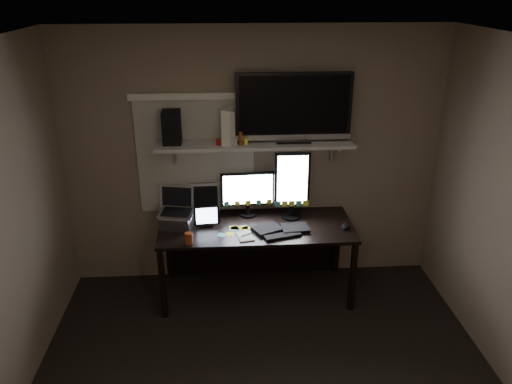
{
  "coord_description": "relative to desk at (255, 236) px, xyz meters",
  "views": [
    {
      "loc": [
        -0.28,
        -2.72,
        2.83
      ],
      "look_at": [
        -0.01,
        1.25,
        1.15
      ],
      "focal_mm": 35.0,
      "sensor_mm": 36.0,
      "label": 1
    }
  ],
  "objects": [
    {
      "name": "back_wall",
      "position": [
        0.0,
        0.25,
        0.7
      ],
      "size": [
        3.6,
        0.0,
        3.6
      ],
      "primitive_type": "plane",
      "rotation": [
        1.57,
        0.0,
        0.0
      ],
      "color": "#796757",
      "rests_on": "floor"
    },
    {
      "name": "cup",
      "position": [
        -0.6,
        -0.42,
        0.23
      ],
      "size": [
        0.08,
        0.08,
        0.1
      ],
      "primitive_type": "cylinder",
      "rotation": [
        0.0,
        0.0,
        -0.1
      ],
      "color": "#903C1A",
      "rests_on": "desk"
    },
    {
      "name": "file_sorter",
      "position": [
        -0.48,
        0.18,
        0.33
      ],
      "size": [
        0.25,
        0.11,
        0.31
      ],
      "primitive_type": "cube",
      "rotation": [
        0.0,
        0.0,
        0.01
      ],
      "color": "black",
      "rests_on": "desk"
    },
    {
      "name": "ceiling",
      "position": [
        0.0,
        -1.55,
        1.95
      ],
      "size": [
        3.6,
        3.6,
        0.0
      ],
      "primitive_type": "plane",
      "rotation": [
        3.14,
        0.0,
        0.0
      ],
      "color": "silver",
      "rests_on": "back_wall"
    },
    {
      "name": "keyboard",
      "position": [
        0.22,
        -0.23,
        0.19
      ],
      "size": [
        0.55,
        0.33,
        0.03
      ],
      "primitive_type": "cube",
      "rotation": [
        0.0,
        0.0,
        0.28
      ],
      "color": "black",
      "rests_on": "desk"
    },
    {
      "name": "tv",
      "position": [
        0.35,
        0.09,
        1.24
      ],
      "size": [
        1.04,
        0.19,
        0.62
      ],
      "primitive_type": "cube",
      "rotation": [
        0.0,
        0.0,
        -0.0
      ],
      "color": "black",
      "rests_on": "wall_shelf"
    },
    {
      "name": "speaker",
      "position": [
        -0.74,
        0.1,
        1.08
      ],
      "size": [
        0.17,
        0.2,
        0.3
      ],
      "primitive_type": "cube",
      "rotation": [
        0.0,
        0.0,
        0.01
      ],
      "color": "black",
      "rests_on": "wall_shelf"
    },
    {
      "name": "notepad",
      "position": [
        -0.11,
        -0.34,
        0.18
      ],
      "size": [
        0.17,
        0.21,
        0.01
      ],
      "primitive_type": "cube",
      "rotation": [
        0.0,
        0.0,
        0.19
      ],
      "color": "silver",
      "rests_on": "desk"
    },
    {
      "name": "laptop",
      "position": [
        -0.73,
        -0.09,
        0.35
      ],
      "size": [
        0.36,
        0.31,
        0.36
      ],
      "primitive_type": "cube",
      "rotation": [
        0.0,
        0.0,
        -0.19
      ],
      "color": "#AFAFB4",
      "rests_on": "desk"
    },
    {
      "name": "bottles",
      "position": [
        -0.21,
        0.01,
        1.0
      ],
      "size": [
        0.22,
        0.11,
        0.14
      ],
      "primitive_type": null,
      "rotation": [
        0.0,
        0.0,
        0.31
      ],
      "color": "#A50F0C",
      "rests_on": "wall_shelf"
    },
    {
      "name": "monitor_landscape",
      "position": [
        -0.07,
        0.11,
        0.4
      ],
      "size": [
        0.52,
        0.08,
        0.45
      ],
      "primitive_type": "cube",
      "rotation": [
        0.0,
        0.0,
        0.05
      ],
      "color": "black",
      "rests_on": "desk"
    },
    {
      "name": "game_console",
      "position": [
        -0.22,
        0.09,
        1.09
      ],
      "size": [
        0.16,
        0.28,
        0.32
      ],
      "primitive_type": "cube",
      "rotation": [
        0.0,
        0.0,
        -0.33
      ],
      "color": "silver",
      "rests_on": "wall_shelf"
    },
    {
      "name": "window_blinds",
      "position": [
        -0.55,
        0.24,
        0.75
      ],
      "size": [
        1.1,
        0.02,
        1.1
      ],
      "primitive_type": "cube",
      "color": "silver",
      "rests_on": "back_wall"
    },
    {
      "name": "wall_shelf",
      "position": [
        0.0,
        0.08,
        0.91
      ],
      "size": [
        1.8,
        0.35,
        0.03
      ],
      "primitive_type": "cube",
      "color": "#BBBBB6",
      "rests_on": "back_wall"
    },
    {
      "name": "desk",
      "position": [
        0.0,
        0.0,
        0.0
      ],
      "size": [
        1.8,
        0.75,
        0.73
      ],
      "color": "black",
      "rests_on": "floor"
    },
    {
      "name": "tablet",
      "position": [
        -0.46,
        -0.1,
        0.28
      ],
      "size": [
        0.24,
        0.11,
        0.2
      ],
      "primitive_type": "cube",
      "rotation": [
        0.0,
        0.0,
        0.08
      ],
      "color": "black",
      "rests_on": "desk"
    },
    {
      "name": "sticky_notes",
      "position": [
        -0.2,
        -0.22,
        0.18
      ],
      "size": [
        0.32,
        0.24,
        0.0
      ],
      "primitive_type": null,
      "rotation": [
        0.0,
        0.0,
        0.03
      ],
      "color": "#F9FF45",
      "rests_on": "desk"
    },
    {
      "name": "monitor_portrait",
      "position": [
        0.35,
        0.04,
        0.51
      ],
      "size": [
        0.34,
        0.06,
        0.67
      ],
      "primitive_type": "cube",
      "rotation": [
        0.0,
        0.0,
        0.0
      ],
      "color": "black",
      "rests_on": "desk"
    },
    {
      "name": "mouse",
      "position": [
        0.82,
        -0.23,
        0.2
      ],
      "size": [
        0.09,
        0.12,
        0.04
      ],
      "primitive_type": "ellipsoid",
      "rotation": [
        0.0,
        0.0,
        -0.21
      ],
      "color": "black",
      "rests_on": "desk"
    }
  ]
}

